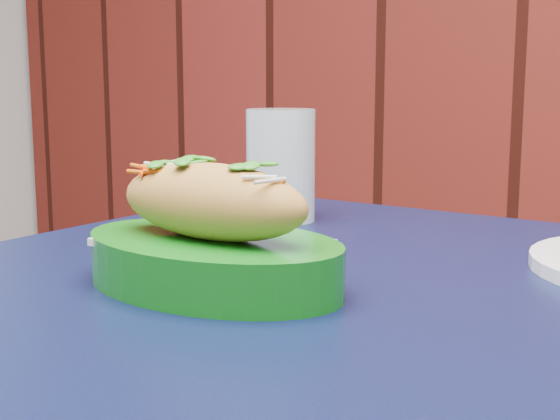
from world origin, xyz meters
The scene contains 3 objects.
cafe_table centered at (0.03, 1.62, 0.66)m, with size 0.86×0.86×0.75m.
banh_mi_basket centered at (-0.07, 1.56, 0.79)m, with size 0.24×0.16×0.11m.
water_glass centered at (-0.22, 1.83, 0.82)m, with size 0.08×0.08×0.13m, color silver.
Camera 1 is at (0.37, 1.12, 0.92)m, focal length 50.00 mm.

